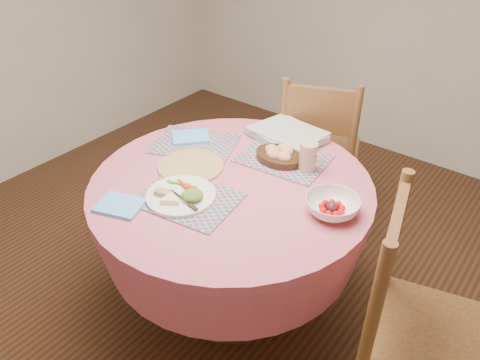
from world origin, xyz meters
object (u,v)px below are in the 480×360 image
object	(u,v)px
chair_right	(417,326)
bread_bowl	(279,154)
dining_table	(231,217)
wicker_trivet	(191,166)
chair_back	(318,150)
fruit_bowl	(332,206)
latte_mug	(309,157)
dinner_plate	(181,195)

from	to	relation	value
chair_right	bread_bowl	size ratio (longest dim) A/B	4.52
bread_bowl	dining_table	bearing A→B (deg)	-103.98
bread_bowl	wicker_trivet	bearing A→B (deg)	-134.31
bread_bowl	chair_back	bearing A→B (deg)	99.61
chair_right	wicker_trivet	distance (m)	1.14
dining_table	fruit_bowl	size ratio (longest dim) A/B	5.42
chair_right	fruit_bowl	distance (m)	0.52
latte_mug	chair_right	bearing A→B (deg)	-27.46
wicker_trivet	latte_mug	size ratio (longest dim) A/B	2.30
dinner_plate	bread_bowl	xyz separation A→B (m)	(0.15, 0.50, 0.02)
wicker_trivet	bread_bowl	world-z (taller)	bread_bowl
chair_right	latte_mug	world-z (taller)	chair_right
dinner_plate	fruit_bowl	bearing A→B (deg)	29.34
bread_bowl	fruit_bowl	world-z (taller)	bread_bowl
chair_right	chair_back	xyz separation A→B (m)	(-0.92, 0.90, -0.02)
dining_table	chair_right	size ratio (longest dim) A/B	1.19
bread_bowl	latte_mug	bearing A→B (deg)	5.40
dinner_plate	bread_bowl	bearing A→B (deg)	73.33
chair_right	bread_bowl	bearing A→B (deg)	53.24
chair_back	dinner_plate	size ratio (longest dim) A/B	3.43
chair_right	wicker_trivet	xyz separation A→B (m)	(-1.11, 0.05, 0.21)
fruit_bowl	latte_mug	bearing A→B (deg)	138.27
chair_right	fruit_bowl	world-z (taller)	chair_right
dining_table	latte_mug	distance (m)	0.45
wicker_trivet	bread_bowl	size ratio (longest dim) A/B	1.30
chair_back	wicker_trivet	world-z (taller)	chair_back
wicker_trivet	dinner_plate	distance (m)	0.25
dining_table	chair_right	xyz separation A→B (m)	(0.90, -0.07, -0.01)
wicker_trivet	chair_right	bearing A→B (deg)	-2.40
wicker_trivet	fruit_bowl	xyz separation A→B (m)	(0.67, 0.09, 0.03)
chair_right	chair_back	bearing A→B (deg)	31.22
chair_back	wicker_trivet	xyz separation A→B (m)	(-0.19, -0.86, 0.24)
chair_back	bread_bowl	distance (m)	0.63
dining_table	chair_back	xyz separation A→B (m)	(-0.03, 0.84, -0.04)
dinner_plate	bread_bowl	distance (m)	0.52
dinner_plate	latte_mug	distance (m)	0.59
chair_back	latte_mug	xyz separation A→B (m)	(0.24, -0.55, 0.30)
chair_right	wicker_trivet	bearing A→B (deg)	73.20
wicker_trivet	dinner_plate	xyz separation A→B (m)	(0.14, -0.21, 0.01)
chair_back	latte_mug	bearing A→B (deg)	90.82
wicker_trivet	bread_bowl	bearing A→B (deg)	45.69
dining_table	wicker_trivet	bearing A→B (deg)	-174.54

